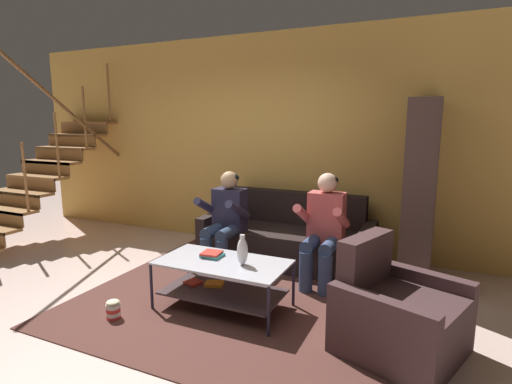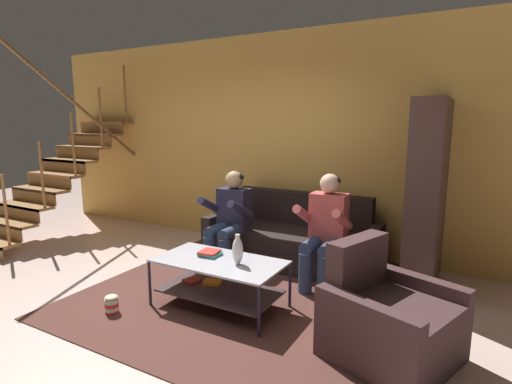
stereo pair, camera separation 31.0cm
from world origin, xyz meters
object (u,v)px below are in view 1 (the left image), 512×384
Objects in this scene: coffee_table at (222,277)px; book_stack at (212,254)px; person_seated_left at (225,216)px; armchair at (397,315)px; person_seated_right at (324,225)px; couch at (287,239)px; vase at (242,251)px; bookshelf at (425,202)px; popcorn_tub at (113,310)px.

book_stack is (-0.14, 0.07, 0.18)m from coffee_table.
coffee_table is (0.48, -0.94, -0.32)m from person_seated_left.
person_seated_left reaches higher than book_stack.
armchair is at bearing -26.33° from person_seated_left.
person_seated_right reaches higher than book_stack.
couch is 1.74× the size of person_seated_right.
person_seated_right is at bearing 62.77° from vase.
bookshelf is at bearing 43.43° from coffee_table.
couch is 1.49m from vase.
popcorn_tub is (-0.77, -0.60, -0.22)m from coffee_table.
person_seated_left reaches higher than vase.
person_seated_left is 1.66m from popcorn_tub.
coffee_table is (-0.70, -0.94, -0.34)m from person_seated_right.
person_seated_left is 0.95m from book_stack.
armchair is (1.70, -0.13, -0.20)m from book_stack.
book_stack is at bearing 155.56° from coffee_table.
couch is at bearing 133.55° from armchair.
book_stack is 0.19× the size of armchair.
couch is at bearing 85.61° from coffee_table.
coffee_table is at bearing 37.94° from popcorn_tub.
armchair is (2.04, -1.01, -0.35)m from person_seated_left.
person_seated_left is 0.96× the size of person_seated_right.
bookshelf reaches higher than coffee_table.
bookshelf is (2.14, 0.63, 0.23)m from person_seated_left.
person_seated_right reaches higher than vase.
couch reaches higher than coffee_table.
vase is at bearing -117.23° from person_seated_right.
vase is 1.55× the size of popcorn_tub.
book_stack is at bearing -100.45° from couch.
armchair reaches higher than couch.
person_seated_right reaches higher than person_seated_left.
couch is 1.06× the size of bookshelf.
person_seated_right is 1.15× the size of armchair.
armchair is at bearing -4.51° from book_stack.
book_stack is (-0.36, 0.07, -0.11)m from vase.
book_stack is 1.72m from armchair.
vase is (0.10, -1.46, 0.31)m from couch.
armchair reaches higher than popcorn_tub.
couch is at bearing 139.40° from person_seated_right.
armchair reaches higher than vase.
person_seated_left is 1.11m from coffee_table.
coffee_table is (-0.11, -1.45, 0.02)m from couch.
coffee_table is 4.31× the size of vase.
coffee_table is at bearing -24.44° from book_stack.
couch is 1.73× the size of coffee_table.
person_seated_left reaches higher than couch.
vase is at bearing -53.61° from person_seated_left.
vase is at bearing -1.41° from coffee_table.
armchair reaches higher than coffee_table.
coffee_table is 1.16× the size of armchair.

